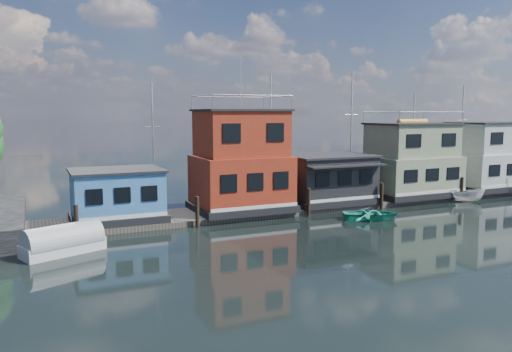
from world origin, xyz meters
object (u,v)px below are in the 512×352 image
houseboat_red (241,163)px  dinghy_teal (371,214)px  houseboat_green (411,161)px  tarp_runabout (63,242)px  houseboat_white (489,157)px  motorboat (466,195)px  houseboat_blue (117,195)px  houseboat_dark (328,179)px

houseboat_red → dinghy_teal: size_ratio=2.85×
houseboat_green → tarp_runabout: houseboat_green is taller
houseboat_white → motorboat: size_ratio=2.55×
tarp_runabout → houseboat_blue: bearing=35.1°
houseboat_blue → motorboat: houseboat_blue is taller
dinghy_teal → houseboat_green: bearing=-32.1°
houseboat_white → houseboat_dark: bearing=-179.9°
houseboat_dark → motorboat: 13.07m
houseboat_blue → houseboat_green: (26.50, 0.00, 1.34)m
motorboat → tarp_runabout: 34.14m
motorboat → dinghy_teal: bearing=136.2°
houseboat_dark → motorboat: (12.54, -3.24, -1.78)m
houseboat_red → houseboat_green: (17.00, 0.00, -0.55)m
houseboat_blue → houseboat_green: 26.53m
houseboat_green → houseboat_blue: bearing=-180.0°
motorboat → houseboat_red: bearing=115.5°
motorboat → houseboat_white: bearing=-28.7°
tarp_runabout → houseboat_green: bearing=-9.9°
dinghy_teal → tarp_runabout: 21.62m
houseboat_red → houseboat_dark: 8.18m
houseboat_blue → houseboat_dark: (17.50, -0.02, 0.21)m
houseboat_blue → dinghy_teal: houseboat_blue is taller
dinghy_teal → houseboat_blue: bearing=96.4°
houseboat_green → houseboat_dark: bearing=-179.9°
houseboat_dark → dinghy_teal: 6.13m
houseboat_blue → houseboat_green: bearing=0.0°
houseboat_blue → houseboat_green: size_ratio=0.76×
houseboat_white → tarp_runabout: size_ratio=1.76×
houseboat_blue → houseboat_red: (9.50, 0.00, 1.90)m
houseboat_blue → tarp_runabout: 7.32m
houseboat_dark → houseboat_green: 9.07m
dinghy_teal → motorboat: (12.41, 2.56, 0.21)m
houseboat_green → dinghy_teal: (-8.88, -5.81, -3.12)m
houseboat_red → dinghy_teal: 10.64m
houseboat_red → motorboat: bearing=-9.0°
houseboat_dark → dinghy_teal: size_ratio=1.78×
houseboat_red → houseboat_green: 17.01m
dinghy_teal → motorboat: bearing=-53.7°
houseboat_blue → houseboat_white: 36.52m
tarp_runabout → motorboat: bearing=-16.4°
houseboat_red → houseboat_green: size_ratio=1.41×
dinghy_teal → tarp_runabout: (-21.62, -0.13, 0.24)m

